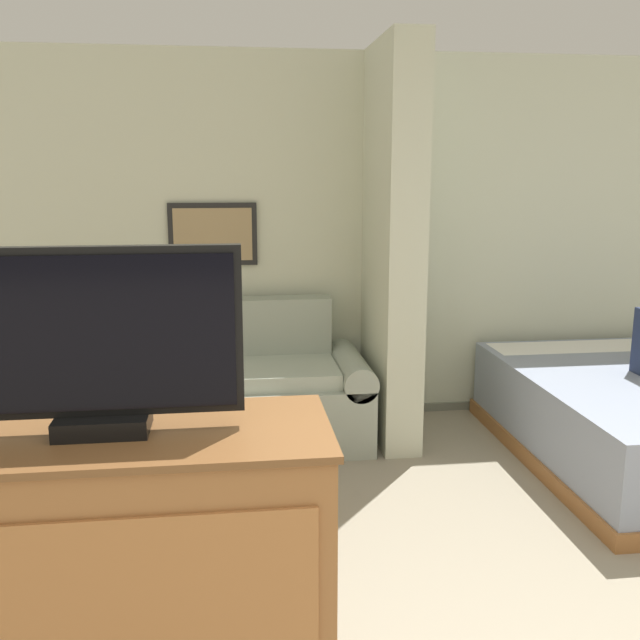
{
  "coord_description": "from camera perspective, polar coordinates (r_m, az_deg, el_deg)",
  "views": [
    {
      "loc": [
        -0.96,
        -1.22,
        1.79
      ],
      "look_at": [
        -0.51,
        2.29,
        1.05
      ],
      "focal_mm": 40.0,
      "sensor_mm": 36.0,
      "label": 1
    }
  ],
  "objects": [
    {
      "name": "wall_back",
      "position": [
        5.2,
        3.31,
        6.34
      ],
      "size": [
        7.76,
        0.16,
        2.6
      ],
      "color": "beige",
      "rests_on": "ground_plane"
    },
    {
      "name": "table_lamp",
      "position": [
        4.93,
        -22.09,
        -0.1
      ],
      "size": [
        0.3,
        0.3,
        0.46
      ],
      "color": "tan",
      "rests_on": "side_table"
    },
    {
      "name": "tv_dresser",
      "position": [
        2.23,
        -15.99,
        -22.15
      ],
      "size": [
        1.2,
        0.49,
        1.11
      ],
      "color": "#996033",
      "rests_on": "ground_plane"
    },
    {
      "name": "coffee_table",
      "position": [
        3.79,
        -9.33,
        -10.25
      ],
      "size": [
        0.8,
        0.53,
        0.42
      ],
      "color": "#996033",
      "rests_on": "ground_plane"
    },
    {
      "name": "tv",
      "position": [
        1.91,
        -17.33,
        -1.75
      ],
      "size": [
        0.74,
        0.16,
        0.49
      ],
      "color": "black",
      "rests_on": "tv_dresser"
    },
    {
      "name": "couch",
      "position": [
        4.84,
        -8.27,
        -5.85
      ],
      "size": [
        2.03,
        0.84,
        0.93
      ],
      "color": "#99A393",
      "rests_on": "ground_plane"
    },
    {
      "name": "side_table",
      "position": [
        5.03,
        -21.73,
        -4.76
      ],
      "size": [
        0.38,
        0.38,
        0.53
      ],
      "color": "#996033",
      "rests_on": "ground_plane"
    },
    {
      "name": "wall_partition_pillar",
      "position": [
        4.74,
        5.81,
        5.83
      ],
      "size": [
        0.24,
        0.88,
        2.6
      ],
      "color": "beige",
      "rests_on": "ground_plane"
    }
  ]
}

